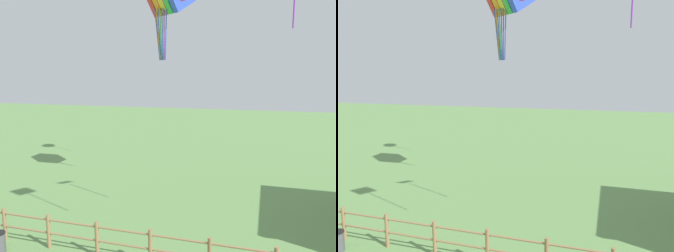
{
  "view_description": "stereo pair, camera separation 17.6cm",
  "coord_description": "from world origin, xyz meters",
  "views": [
    {
      "loc": [
        3.45,
        -1.85,
        6.19
      ],
      "look_at": [
        0.0,
        9.55,
        4.37
      ],
      "focal_mm": 35.0,
      "sensor_mm": 36.0,
      "label": 1
    },
    {
      "loc": [
        3.62,
        -1.8,
        6.19
      ],
      "look_at": [
        0.0,
        9.55,
        4.37
      ],
      "focal_mm": 35.0,
      "sensor_mm": 36.0,
      "label": 2
    }
  ],
  "objects": [
    {
      "name": "wooden_fence",
      "position": [
        -0.0,
        7.55,
        0.71
      ],
      "size": [
        19.7,
        0.14,
        1.27
      ],
      "color": "olive",
      "rests_on": "ground_plane"
    }
  ]
}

